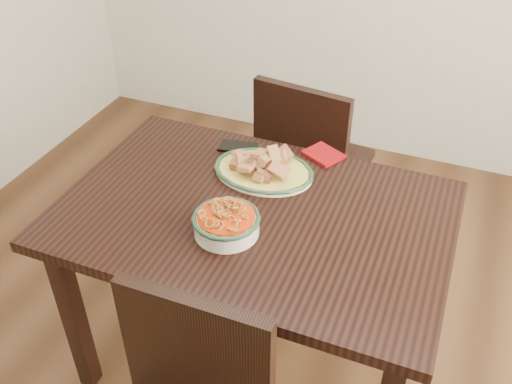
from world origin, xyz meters
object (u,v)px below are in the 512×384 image
at_px(smartphone, 238,147).
at_px(fish_plate, 264,163).
at_px(dining_table, 254,232).
at_px(chair_far, 309,159).
at_px(noodle_bowl, 226,221).

bearing_deg(smartphone, fish_plate, -47.01).
xyz_separation_m(dining_table, chair_far, (-0.03, 0.72, -0.16)).
xyz_separation_m(chair_far, fish_plate, (-0.02, -0.52, 0.30)).
bearing_deg(chair_far, noodle_bowl, 97.38).
bearing_deg(dining_table, fish_plate, 102.57).
bearing_deg(smartphone, chair_far, 59.53).
relative_size(noodle_bowl, smartphone, 1.46).
distance_m(chair_far, smartphone, 0.50).
height_order(dining_table, chair_far, chair_far).
bearing_deg(fish_plate, dining_table, -77.43).
height_order(dining_table, smartphone, smartphone).
relative_size(fish_plate, noodle_bowl, 1.66).
height_order(chair_far, smartphone, chair_far).
bearing_deg(dining_table, chair_far, 92.35).
xyz_separation_m(fish_plate, noodle_bowl, (0.01, -0.33, -0.00)).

